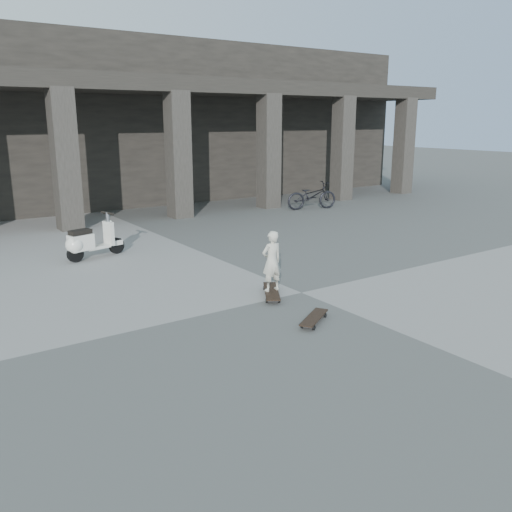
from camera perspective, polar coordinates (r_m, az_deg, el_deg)
ground at (r=10.12m, az=4.81°, el=-3.87°), size 90.00×90.00×0.00m
colonnade at (r=22.06m, az=-18.86°, el=13.22°), size 28.00×8.82×6.00m
longboard at (r=9.87m, az=1.65°, el=-3.77°), size 0.78×1.03×0.11m
skateboard_spare at (r=8.66m, az=6.12°, el=-6.51°), size 0.83×0.63×0.10m
child at (r=9.71m, az=1.67°, el=-0.54°), size 0.40×0.27×1.11m
scooter at (r=12.91m, az=-17.46°, el=1.38°), size 1.46×0.66×1.03m
bicycle at (r=19.50m, az=5.89°, el=6.34°), size 1.95×1.11×0.97m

